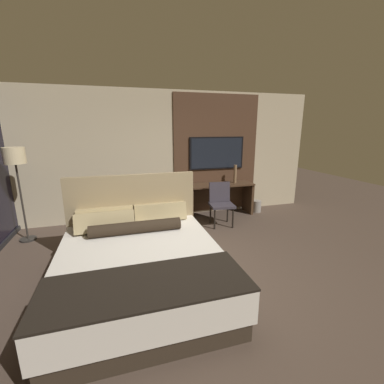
{
  "coord_description": "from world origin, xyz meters",
  "views": [
    {
      "loc": [
        -0.98,
        -3.1,
        2.01
      ],
      "look_at": [
        0.24,
        1.07,
        0.92
      ],
      "focal_mm": 24.0,
      "sensor_mm": 36.0,
      "label": 1
    }
  ],
  "objects_px": {
    "desk_chair": "(221,200)",
    "floor_lamp": "(16,163)",
    "desk": "(219,194)",
    "bed": "(140,263)",
    "waste_bin": "(256,206)",
    "vase_tall": "(235,174)",
    "tv": "(217,153)"
  },
  "relations": [
    {
      "from": "vase_tall",
      "to": "desk",
      "type": "bearing_deg",
      "value": 177.73
    },
    {
      "from": "floor_lamp",
      "to": "vase_tall",
      "type": "relative_size",
      "value": 4.05
    },
    {
      "from": "vase_tall",
      "to": "bed",
      "type": "bearing_deg",
      "value": -135.58
    },
    {
      "from": "waste_bin",
      "to": "tv",
      "type": "bearing_deg",
      "value": 162.36
    },
    {
      "from": "floor_lamp",
      "to": "vase_tall",
      "type": "bearing_deg",
      "value": 4.62
    },
    {
      "from": "tv",
      "to": "waste_bin",
      "type": "bearing_deg",
      "value": -17.64
    },
    {
      "from": "desk_chair",
      "to": "waste_bin",
      "type": "distance_m",
      "value": 1.34
    },
    {
      "from": "bed",
      "to": "waste_bin",
      "type": "distance_m",
      "value": 3.82
    },
    {
      "from": "bed",
      "to": "desk_chair",
      "type": "height_order",
      "value": "bed"
    },
    {
      "from": "bed",
      "to": "desk",
      "type": "bearing_deg",
      "value": 49.43
    },
    {
      "from": "tv",
      "to": "bed",
      "type": "bearing_deg",
      "value": -128.17
    },
    {
      "from": "tv",
      "to": "desk_chair",
      "type": "height_order",
      "value": "tv"
    },
    {
      "from": "desk_chair",
      "to": "floor_lamp",
      "type": "height_order",
      "value": "floor_lamp"
    },
    {
      "from": "desk_chair",
      "to": "waste_bin",
      "type": "xyz_separation_m",
      "value": [
        1.17,
        0.51,
        -0.39
      ]
    },
    {
      "from": "tv",
      "to": "waste_bin",
      "type": "distance_m",
      "value": 1.63
    },
    {
      "from": "bed",
      "to": "waste_bin",
      "type": "bearing_deg",
      "value": 37.56
    },
    {
      "from": "vase_tall",
      "to": "tv",
      "type": "bearing_deg",
      "value": 148.83
    },
    {
      "from": "floor_lamp",
      "to": "tv",
      "type": "bearing_deg",
      "value": 8.38
    },
    {
      "from": "bed",
      "to": "waste_bin",
      "type": "height_order",
      "value": "bed"
    },
    {
      "from": "floor_lamp",
      "to": "bed",
      "type": "bearing_deg",
      "value": -47.86
    },
    {
      "from": "desk",
      "to": "vase_tall",
      "type": "bearing_deg",
      "value": -2.27
    },
    {
      "from": "desk_chair",
      "to": "waste_bin",
      "type": "height_order",
      "value": "desk_chair"
    },
    {
      "from": "desk",
      "to": "floor_lamp",
      "type": "height_order",
      "value": "floor_lamp"
    },
    {
      "from": "tv",
      "to": "floor_lamp",
      "type": "bearing_deg",
      "value": -171.62
    },
    {
      "from": "bed",
      "to": "floor_lamp",
      "type": "height_order",
      "value": "floor_lamp"
    },
    {
      "from": "desk",
      "to": "tv",
      "type": "bearing_deg",
      "value": 90.0
    },
    {
      "from": "desk",
      "to": "desk_chair",
      "type": "relative_size",
      "value": 1.72
    },
    {
      "from": "desk_chair",
      "to": "floor_lamp",
      "type": "bearing_deg",
      "value": -176.86
    },
    {
      "from": "bed",
      "to": "waste_bin",
      "type": "relative_size",
      "value": 8.1
    },
    {
      "from": "tv",
      "to": "vase_tall",
      "type": "bearing_deg",
      "value": -31.17
    },
    {
      "from": "desk",
      "to": "vase_tall",
      "type": "relative_size",
      "value": 3.68
    },
    {
      "from": "bed",
      "to": "desk",
      "type": "xyz_separation_m",
      "value": [
        2.07,
        2.41,
        0.16
      ]
    }
  ]
}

